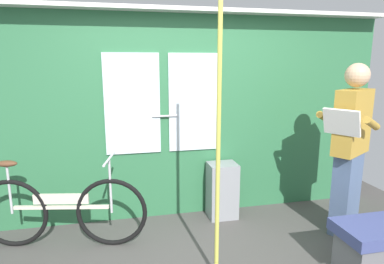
{
  "coord_description": "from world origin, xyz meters",
  "views": [
    {
      "loc": [
        -0.72,
        -2.5,
        1.79
      ],
      "look_at": [
        0.03,
        0.81,
        1.08
      ],
      "focal_mm": 31.55,
      "sensor_mm": 36.0,
      "label": 1
    }
  ],
  "objects_px": {
    "trash_bin_by_wall": "(222,190)",
    "handrail_pole": "(218,145)",
    "bench_seat_corner": "(377,247)",
    "bicycle_near_door": "(61,211)",
    "passenger_reading_newspaper": "(350,147)"
  },
  "relations": [
    {
      "from": "passenger_reading_newspaper",
      "to": "handrail_pole",
      "type": "relative_size",
      "value": 0.77
    },
    {
      "from": "passenger_reading_newspaper",
      "to": "bench_seat_corner",
      "type": "relative_size",
      "value": 2.54
    },
    {
      "from": "passenger_reading_newspaper",
      "to": "handrail_pole",
      "type": "distance_m",
      "value": 1.61
    },
    {
      "from": "bicycle_near_door",
      "to": "handrail_pole",
      "type": "distance_m",
      "value": 1.75
    },
    {
      "from": "trash_bin_by_wall",
      "to": "bench_seat_corner",
      "type": "bearing_deg",
      "value": -54.34
    },
    {
      "from": "trash_bin_by_wall",
      "to": "bench_seat_corner",
      "type": "height_order",
      "value": "trash_bin_by_wall"
    },
    {
      "from": "handrail_pole",
      "to": "bench_seat_corner",
      "type": "relative_size",
      "value": 3.29
    },
    {
      "from": "bicycle_near_door",
      "to": "passenger_reading_newspaper",
      "type": "bearing_deg",
      "value": 4.06
    },
    {
      "from": "bicycle_near_door",
      "to": "passenger_reading_newspaper",
      "type": "xyz_separation_m",
      "value": [
        2.87,
        -0.37,
        0.57
      ]
    },
    {
      "from": "passenger_reading_newspaper",
      "to": "trash_bin_by_wall",
      "type": "distance_m",
      "value": 1.45
    },
    {
      "from": "trash_bin_by_wall",
      "to": "handrail_pole",
      "type": "xyz_separation_m",
      "value": [
        -0.4,
        -1.08,
        0.83
      ]
    },
    {
      "from": "handrail_pole",
      "to": "bench_seat_corner",
      "type": "distance_m",
      "value": 1.65
    },
    {
      "from": "bicycle_near_door",
      "to": "handrail_pole",
      "type": "relative_size",
      "value": 0.71
    },
    {
      "from": "bench_seat_corner",
      "to": "bicycle_near_door",
      "type": "bearing_deg",
      "value": 158.45
    },
    {
      "from": "passenger_reading_newspaper",
      "to": "trash_bin_by_wall",
      "type": "height_order",
      "value": "passenger_reading_newspaper"
    }
  ]
}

